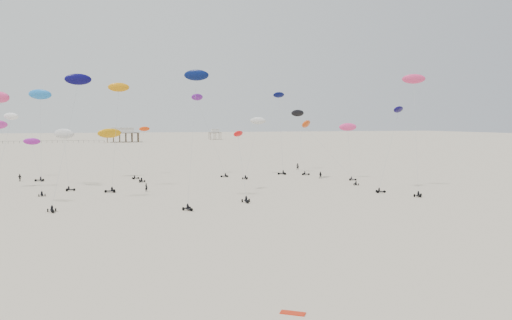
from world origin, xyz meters
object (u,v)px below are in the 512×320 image
object	(u,v)px
rig_9	(34,152)
spectator_0	(146,192)
pavilion_main	(123,136)
rig_0	(195,106)
rig_4	(299,126)
pavilion_small	(215,135)

from	to	relation	value
rig_9	spectator_0	size ratio (longest dim) A/B	7.06
pavilion_main	rig_9	xyz separation A→B (m)	(-31.08, -213.15, 2.09)
rig_9	spectator_0	distance (m)	41.06
rig_0	rig_4	size ratio (longest dim) A/B	1.14
spectator_0	rig_4	bearing A→B (deg)	-102.43
pavilion_small	rig_0	distance (m)	300.74
rig_0	rig_9	size ratio (longest dim) A/B	1.65
rig_9	spectator_0	xyz separation A→B (m)	(23.62, -32.99, -6.31)
rig_0	spectator_0	size ratio (longest dim) A/B	11.68
pavilion_small	rig_9	xyz separation A→B (m)	(-101.08, -243.15, 2.82)
pavilion_main	rig_9	distance (m)	215.41
rig_9	rig_0	bearing A→B (deg)	-139.71
pavilion_main	pavilion_small	bearing A→B (deg)	23.20
rig_4	rig_9	xyz separation A→B (m)	(-68.06, 3.72, -6.20)
pavilion_main	pavilion_small	xyz separation A→B (m)	(70.00, 30.00, -0.74)
pavilion_main	spectator_0	size ratio (longest dim) A/B	10.59
rig_4	spectator_0	distance (m)	54.65
pavilion_main	rig_0	bearing A→B (deg)	-90.17
rig_9	spectator_0	bearing A→B (deg)	-135.91
pavilion_main	pavilion_small	size ratio (longest dim) A/B	2.33
pavilion_main	rig_4	bearing A→B (deg)	-80.33
rig_9	pavilion_main	bearing A→B (deg)	0.19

